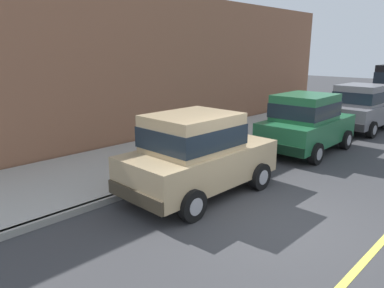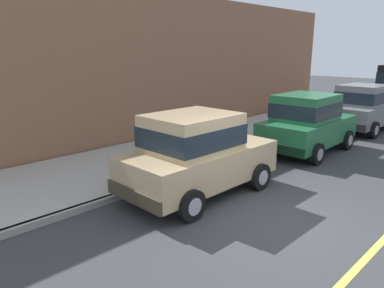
% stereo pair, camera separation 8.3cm
% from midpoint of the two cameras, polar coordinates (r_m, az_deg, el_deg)
% --- Properties ---
extents(ground_plane, '(80.00, 80.00, 0.00)m').
position_cam_midpoint_polar(ground_plane, '(7.21, 13.32, -12.27)').
color(ground_plane, '#38383A').
extents(curb, '(0.16, 64.00, 0.14)m').
position_cam_midpoint_polar(curb, '(9.07, -4.24, -5.72)').
color(curb, gray).
rests_on(curb, ground).
extents(sidewalk, '(3.60, 64.00, 0.14)m').
position_cam_midpoint_polar(sidewalk, '(10.42, -10.83, -3.24)').
color(sidewalk, '#A8A59E').
rests_on(sidewalk, ground).
extents(lane_centre_line, '(0.12, 57.60, 0.01)m').
position_cam_midpoint_polar(lane_centre_line, '(6.66, 25.61, -15.77)').
color(lane_centre_line, '#E0D64C').
rests_on(lane_centre_line, ground).
extents(car_tan_hatchback, '(1.97, 3.80, 1.88)m').
position_cam_midpoint_polar(car_tan_hatchback, '(8.10, 0.52, -1.44)').
color(car_tan_hatchback, tan).
rests_on(car_tan_hatchback, ground).
extents(car_green_hatchback, '(2.03, 3.84, 1.88)m').
position_cam_midpoint_polar(car_green_hatchback, '(12.14, 17.33, 3.29)').
color(car_green_hatchback, '#23663D').
rests_on(car_green_hatchback, ground).
extents(car_grey_hatchback, '(2.03, 3.85, 1.88)m').
position_cam_midpoint_polar(car_grey_hatchback, '(16.30, 25.00, 5.31)').
color(car_grey_hatchback, slate).
rests_on(car_grey_hatchback, ground).
extents(dog_grey, '(0.73, 0.34, 0.49)m').
position_cam_midpoint_polar(dog_grey, '(11.25, -1.31, 0.24)').
color(dog_grey, '#999691').
rests_on(dog_grey, sidewalk).
extents(fire_hydrant, '(0.34, 0.24, 0.72)m').
position_cam_midpoint_polar(fire_hydrant, '(8.82, -10.01, -3.72)').
color(fire_hydrant, gold).
rests_on(fire_hydrant, sidewalk).
extents(building_facade, '(0.50, 20.00, 5.20)m').
position_cam_midpoint_polar(building_facade, '(14.29, -1.98, 12.09)').
color(building_facade, '#8C5B42').
rests_on(building_facade, ground).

